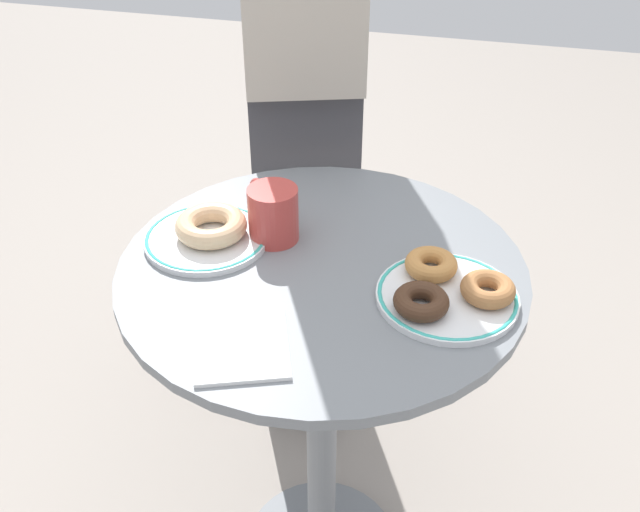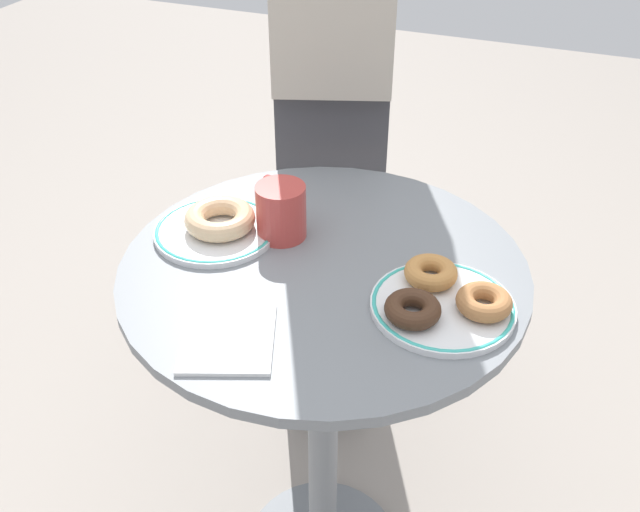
% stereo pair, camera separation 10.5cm
% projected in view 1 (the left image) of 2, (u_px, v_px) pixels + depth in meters
% --- Properties ---
extents(cafe_table, '(0.63, 0.63, 0.77)m').
position_uv_depth(cafe_table, '(322.00, 378.00, 1.23)').
color(cafe_table, slate).
rests_on(cafe_table, ground).
extents(plate_left, '(0.20, 0.20, 0.01)m').
position_uv_depth(plate_left, '(207.00, 237.00, 1.13)').
color(plate_left, white).
rests_on(plate_left, cafe_table).
extents(plate_right, '(0.20, 0.20, 0.01)m').
position_uv_depth(plate_right, '(447.00, 296.00, 1.01)').
color(plate_right, white).
rests_on(plate_right, cafe_table).
extents(donut_glazed, '(0.16, 0.16, 0.03)m').
position_uv_depth(donut_glazed, '(211.00, 225.00, 1.12)').
color(donut_glazed, '#E0B789').
rests_on(donut_glazed, plate_left).
extents(donut_cinnamon, '(0.09, 0.09, 0.03)m').
position_uv_depth(donut_cinnamon, '(488.00, 289.00, 0.99)').
color(donut_cinnamon, '#A36B3D').
rests_on(donut_cinnamon, plate_right).
extents(donut_old_fashioned, '(0.11, 0.11, 0.03)m').
position_uv_depth(donut_old_fashioned, '(431.00, 264.00, 1.04)').
color(donut_old_fashioned, '#BC7F42').
rests_on(donut_old_fashioned, plate_right).
extents(donut_chocolate, '(0.11, 0.11, 0.03)m').
position_uv_depth(donut_chocolate, '(421.00, 301.00, 0.97)').
color(donut_chocolate, '#422819').
rests_on(donut_chocolate, plate_right).
extents(paper_napkin, '(0.16, 0.17, 0.01)m').
position_uv_depth(paper_napkin, '(242.00, 345.00, 0.93)').
color(paper_napkin, white).
rests_on(paper_napkin, cafe_table).
extents(coffee_mug, '(0.10, 0.10, 0.09)m').
position_uv_depth(coffee_mug, '(272.00, 213.00, 1.12)').
color(coffee_mug, '#B73D38').
rests_on(coffee_mug, cafe_table).
extents(person_figure, '(0.34, 0.46, 1.66)m').
position_uv_depth(person_figure, '(301.00, 95.00, 1.51)').
color(person_figure, '#3D3D42').
rests_on(person_figure, ground).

